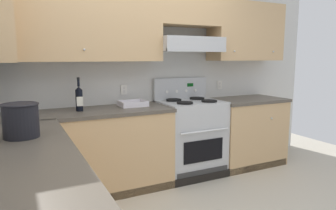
{
  "coord_description": "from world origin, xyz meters",
  "views": [
    {
      "loc": [
        -1.25,
        -1.98,
        1.47
      ],
      "look_at": [
        0.09,
        0.7,
        1.0
      ],
      "focal_mm": 33.01,
      "sensor_mm": 36.0,
      "label": 1
    }
  ],
  "objects_px": {
    "stove": "(191,137)",
    "bowl": "(133,104)",
    "wine_bottle": "(79,98)",
    "bucket": "(21,120)"
  },
  "relations": [
    {
      "from": "stove",
      "to": "bowl",
      "type": "bearing_deg",
      "value": 173.79
    },
    {
      "from": "wine_bottle",
      "to": "bucket",
      "type": "xyz_separation_m",
      "value": [
        -0.57,
        -0.91,
        -0.01
      ]
    },
    {
      "from": "bowl",
      "to": "bucket",
      "type": "height_order",
      "value": "bucket"
    },
    {
      "from": "wine_bottle",
      "to": "bowl",
      "type": "relative_size",
      "value": 1.15
    },
    {
      "from": "stove",
      "to": "bucket",
      "type": "bearing_deg",
      "value": -154.89
    },
    {
      "from": "stove",
      "to": "bowl",
      "type": "relative_size",
      "value": 3.95
    },
    {
      "from": "wine_bottle",
      "to": "bowl",
      "type": "bearing_deg",
      "value": 6.31
    },
    {
      "from": "stove",
      "to": "wine_bottle",
      "type": "distance_m",
      "value": 1.46
    },
    {
      "from": "wine_bottle",
      "to": "bucket",
      "type": "relative_size",
      "value": 1.39
    },
    {
      "from": "wine_bottle",
      "to": "bowl",
      "type": "distance_m",
      "value": 0.63
    }
  ]
}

